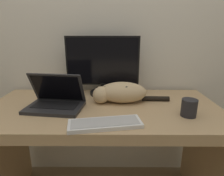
{
  "coord_description": "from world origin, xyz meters",
  "views": [
    {
      "loc": [
        0.06,
        -0.74,
        1.21
      ],
      "look_at": [
        0.05,
        0.3,
        0.89
      ],
      "focal_mm": 30.0,
      "sensor_mm": 36.0,
      "label": 1
    }
  ],
  "objects": [
    {
      "name": "desk",
      "position": [
        0.0,
        0.33,
        0.6
      ],
      "size": [
        1.43,
        0.67,
        0.76
      ],
      "color": "tan",
      "rests_on": "ground_plane"
    },
    {
      "name": "laptop",
      "position": [
        -0.28,
        0.3,
        0.8
      ],
      "size": [
        0.35,
        0.25,
        0.21
      ],
      "rotation": [
        0.0,
        0.0,
        -0.13
      ],
      "color": "#232326",
      "rests_on": "desk"
    },
    {
      "name": "wall_back",
      "position": [
        0.0,
        0.73,
        1.3
      ],
      "size": [
        6.4,
        0.06,
        2.6
      ],
      "color": "silver",
      "rests_on": "ground_plane"
    },
    {
      "name": "cat",
      "position": [
        0.11,
        0.4,
        0.83
      ],
      "size": [
        0.5,
        0.16,
        0.13
      ],
      "rotation": [
        0.0,
        0.0,
        -0.03
      ],
      "color": "#D1B284",
      "rests_on": "desk"
    },
    {
      "name": "coffee_mug",
      "position": [
        0.47,
        0.2,
        0.81
      ],
      "size": [
        0.08,
        0.08,
        0.1
      ],
      "color": "#232328",
      "rests_on": "desk"
    },
    {
      "name": "monitor",
      "position": [
        -0.01,
        0.56,
        0.97
      ],
      "size": [
        0.51,
        0.19,
        0.41
      ],
      "color": "black",
      "rests_on": "desk"
    },
    {
      "name": "external_keyboard",
      "position": [
        0.02,
        0.08,
        0.77
      ],
      "size": [
        0.37,
        0.18,
        0.02
      ],
      "rotation": [
        0.0,
        0.0,
        0.17
      ],
      "color": "white",
      "rests_on": "desk"
    }
  ]
}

